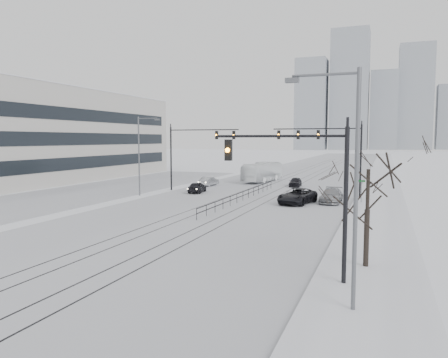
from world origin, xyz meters
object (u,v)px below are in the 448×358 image
sedan_sb_outer (209,181)px  box_truck (263,172)px  sedan_nb_right (331,196)px  traffic_mast_near (309,182)px  bare_tree (368,180)px  sedan_nb_far (295,182)px  sedan_nb_front (297,196)px  sedan_sb_inner (197,187)px

sedan_sb_outer → box_truck: box_truck is taller
sedan_nb_right → traffic_mast_near: bearing=-85.2°
bare_tree → sedan_nb_right: 23.38m
sedan_nb_far → traffic_mast_near: bearing=-81.8°
sedan_nb_right → box_truck: (-12.44, 18.98, 0.74)m
sedan_nb_front → sedan_nb_right: size_ratio=1.11×
sedan_sb_outer → sedan_nb_far: sedan_sb_outer is taller
sedan_sb_outer → bare_tree: bearing=128.3°
sedan_nb_front → sedan_nb_right: sedan_nb_front is taller
sedan_sb_inner → sedan_nb_right: sedan_nb_right is taller
bare_tree → sedan_nb_far: size_ratio=1.66×
box_truck → sedan_nb_front: bearing=122.1°
bare_tree → sedan_sb_outer: (-22.13, 33.36, -3.86)m
box_truck → sedan_sb_inner: bearing=84.8°
sedan_sb_outer → sedan_nb_front: size_ratio=0.69×
bare_tree → sedan_nb_right: (-4.29, 22.67, -3.77)m
bare_tree → sedan_sb_inner: 33.03m
sedan_nb_front → sedan_nb_far: size_ratio=1.50×
sedan_sb_inner → sedan_nb_far: 14.74m
traffic_mast_near → box_truck: size_ratio=0.67×
traffic_mast_near → box_truck: bearing=107.8°
bare_tree → sedan_nb_far: (-10.70, 36.62, -3.86)m
sedan_nb_far → box_truck: box_truck is taller
sedan_sb_outer → sedan_nb_far: (11.43, 3.26, -0.00)m
sedan_sb_outer → box_truck: bearing=-118.3°
sedan_nb_far → sedan_nb_right: bearing=-68.9°
bare_tree → sedan_sb_outer: size_ratio=1.60×
sedan_sb_inner → bare_tree: bearing=120.9°
sedan_sb_outer → sedan_nb_right: bearing=153.9°
sedan_sb_inner → sedan_nb_far: (9.81, 11.01, -0.03)m
sedan_sb_inner → sedan_nb_front: (13.09, -4.79, 0.11)m
sedan_nb_far → bare_tree: bearing=-77.3°
traffic_mast_near → sedan_sb_outer: size_ratio=1.83×
sedan_nb_front → box_truck: size_ratio=0.53×
sedan_sb_outer → box_truck: size_ratio=0.36×
sedan_nb_front → bare_tree: bearing=-58.6°
bare_tree → sedan_nb_far: 38.35m
traffic_mast_near → sedan_nb_front: size_ratio=1.27×
sedan_sb_inner → box_truck: bearing=-111.0°
sedan_nb_front → traffic_mast_near: bearing=-66.3°
bare_tree → sedan_sb_outer: bearing=123.6°
sedan_nb_far → sedan_sb_outer: bearing=-167.7°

